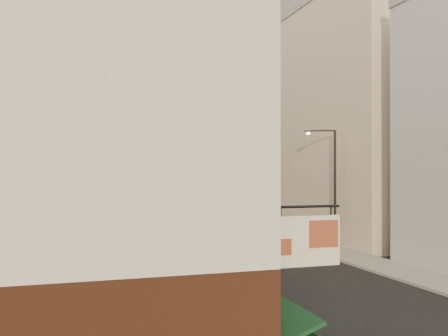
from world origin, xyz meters
TOP-DOWN VIEW (x-y plane):
  - sidewalk_left at (-6.50, 55.00)m, footprint 3.00×140.00m
  - sidewalk_right at (6.50, 55.00)m, footprint 3.00×140.00m
  - near_building_left at (-10.99, 9.00)m, footprint 8.30×23.04m
  - left_bldg_beige at (-12.00, 26.00)m, footprint 8.00×12.00m
  - left_bldg_grey at (-12.00, 42.00)m, footprint 8.00×16.00m
  - left_bldg_tan at (-12.00, 60.00)m, footprint 8.00×18.00m
  - left_bldg_wingrid at (-12.00, 80.00)m, footprint 8.00×20.00m
  - right_bldg_beige at (12.00, 30.00)m, footprint 8.00×16.00m
  - right_bldg_wingrid at (12.00, 50.00)m, footprint 8.00×20.00m
  - highrise at (18.00, 78.00)m, footprint 21.00×23.00m
  - clock_tower at (-1.00, 92.00)m, footprint 14.00×14.00m
  - white_tower at (10.00, 78.00)m, footprint 8.00×8.00m
  - streetlamp_mid at (7.11, 25.69)m, footprint 2.19×1.02m
  - streetlamp_far at (6.70, 44.42)m, footprint 2.63×0.27m
  - traffic_light_left at (-6.96, 44.07)m, footprint 0.57×0.49m
  - traffic_light_right at (6.39, 40.16)m, footprint 0.70×0.70m

SIDE VIEW (x-z plane):
  - sidewalk_left at x=-6.50m, z-range 0.00..0.15m
  - sidewalk_right at x=6.50m, z-range 0.00..0.15m
  - traffic_light_left at x=-6.96m, z-range 1.17..6.17m
  - traffic_light_right at x=6.39m, z-range 1.42..6.42m
  - streetlamp_mid at x=7.11m, z-range 0.63..9.42m
  - streetlamp_far at x=6.70m, z-range 0.71..10.73m
  - near_building_left at x=-10.99m, z-range -0.13..12.17m
  - left_bldg_beige at x=-12.00m, z-range 0.00..16.00m
  - left_bldg_tan at x=-12.00m, z-range 0.00..17.00m
  - left_bldg_grey at x=-12.00m, z-range 0.00..20.00m
  - right_bldg_beige at x=12.00m, z-range 0.00..20.00m
  - left_bldg_wingrid at x=-12.00m, z-range 0.00..24.00m
  - right_bldg_wingrid at x=12.00m, z-range 0.00..26.00m
  - clock_tower at x=-1.00m, z-range -4.82..40.08m
  - white_tower at x=10.00m, z-range -2.14..39.36m
  - highrise at x=18.00m, z-range 0.06..51.26m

